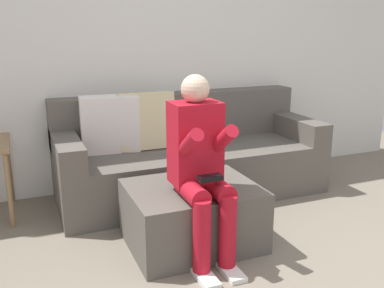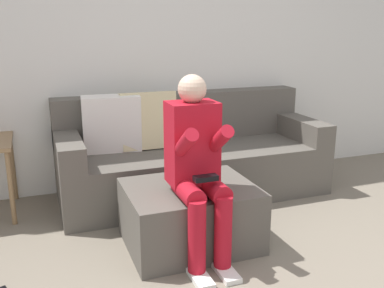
{
  "view_description": "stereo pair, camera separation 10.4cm",
  "coord_description": "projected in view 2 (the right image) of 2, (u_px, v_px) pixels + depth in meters",
  "views": [
    {
      "loc": [
        -1.29,
        -1.29,
        1.4
      ],
      "look_at": [
        -0.13,
        1.56,
        0.57
      ],
      "focal_mm": 40.67,
      "sensor_mm": 36.0,
      "label": 1
    },
    {
      "loc": [
        -1.2,
        -1.33,
        1.4
      ],
      "look_at": [
        -0.13,
        1.56,
        0.57
      ],
      "focal_mm": 40.67,
      "sensor_mm": 36.0,
      "label": 2
    }
  ],
  "objects": [
    {
      "name": "wall_back",
      "position": [
        171.0,
        28.0,
        3.82
      ],
      "size": [
        5.17,
        0.1,
        2.78
      ],
      "primitive_type": "cube",
      "color": "silver",
      "rests_on": "ground_plane"
    },
    {
      "name": "couch_sectional",
      "position": [
        188.0,
        156.0,
        3.73
      ],
      "size": [
        2.23,
        0.85,
        0.89
      ],
      "color": "#59544C",
      "rests_on": "ground_plane"
    },
    {
      "name": "ottoman",
      "position": [
        190.0,
        215.0,
        2.85
      ],
      "size": [
        0.83,
        0.66,
        0.4
      ],
      "primitive_type": "cube",
      "color": "#59544C",
      "rests_on": "ground_plane"
    },
    {
      "name": "person_seated",
      "position": [
        197.0,
        162.0,
        2.59
      ],
      "size": [
        0.3,
        0.58,
        1.13
      ],
      "color": "red",
      "rests_on": "ground_plane"
    }
  ]
}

